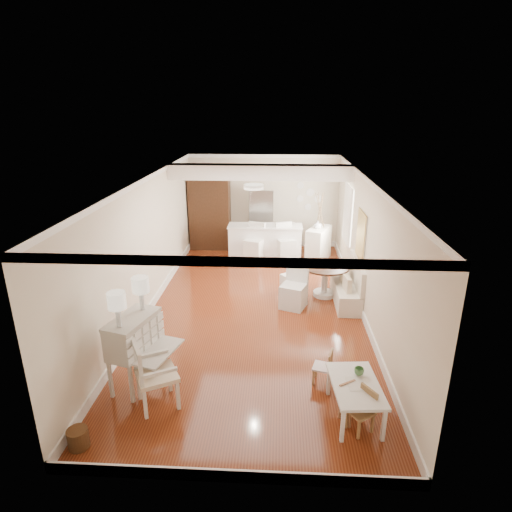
# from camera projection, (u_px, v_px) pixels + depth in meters

# --- Properties ---
(room) EXTENTS (9.00, 9.04, 2.82)m
(room) POSITION_uv_depth(u_px,v_px,m) (258.00, 217.00, 8.87)
(room) COLOR maroon
(room) RESTS_ON ground
(secretary_bureau) EXTENTS (1.14, 1.15, 1.17)m
(secretary_bureau) POSITION_uv_depth(u_px,v_px,m) (135.00, 351.00, 6.58)
(secretary_bureau) COLOR beige
(secretary_bureau) RESTS_ON ground
(gustavian_armchair) EXTENTS (0.81, 0.81, 1.04)m
(gustavian_armchair) POSITION_uv_depth(u_px,v_px,m) (157.00, 374.00, 6.14)
(gustavian_armchair) COLOR silver
(gustavian_armchair) RESTS_ON ground
(wicker_basket) EXTENTS (0.34, 0.34, 0.27)m
(wicker_basket) POSITION_uv_depth(u_px,v_px,m) (78.00, 438.00, 5.48)
(wicker_basket) COLOR #503119
(wicker_basket) RESTS_ON ground
(kids_table) EXTENTS (0.73, 1.12, 0.54)m
(kids_table) POSITION_uv_depth(u_px,v_px,m) (354.00, 400.00, 5.98)
(kids_table) COLOR white
(kids_table) RESTS_ON ground
(kids_chair_a) EXTENTS (0.42, 0.42, 0.63)m
(kids_chair_a) POSITION_uv_depth(u_px,v_px,m) (360.00, 411.00, 5.70)
(kids_chair_a) COLOR #9D7547
(kids_chair_a) RESTS_ON ground
(kids_chair_b) EXTENTS (0.35, 0.35, 0.59)m
(kids_chair_b) POSITION_uv_depth(u_px,v_px,m) (322.00, 366.00, 6.71)
(kids_chair_b) COLOR #9A7446
(kids_chair_b) RESTS_ON ground
(kids_chair_c) EXTENTS (0.37, 0.37, 0.56)m
(kids_chair_c) POSITION_uv_depth(u_px,v_px,m) (352.00, 403.00, 5.89)
(kids_chair_c) COLOR #A6704B
(kids_chair_c) RESTS_ON ground
(banquette) EXTENTS (0.52, 1.60, 0.98)m
(banquette) POSITION_uv_depth(u_px,v_px,m) (346.00, 281.00, 9.43)
(banquette) COLOR silver
(banquette) RESTS_ON ground
(dining_table) EXTENTS (1.24, 1.24, 0.74)m
(dining_table) POSITION_uv_depth(u_px,v_px,m) (325.00, 281.00, 9.77)
(dining_table) COLOR #3F2114
(dining_table) RESTS_ON ground
(slip_chair_near) EXTENTS (0.65, 0.66, 1.04)m
(slip_chair_near) POSITION_uv_depth(u_px,v_px,m) (294.00, 285.00, 9.17)
(slip_chair_near) COLOR white
(slip_chair_near) RESTS_ON ground
(slip_chair_far) EXTENTS (0.55, 0.55, 0.81)m
(slip_chair_far) POSITION_uv_depth(u_px,v_px,m) (291.00, 275.00, 10.01)
(slip_chair_far) COLOR silver
(slip_chair_far) RESTS_ON ground
(breakfast_counter) EXTENTS (2.05, 0.65, 1.03)m
(breakfast_counter) POSITION_uv_depth(u_px,v_px,m) (265.00, 243.00, 11.97)
(breakfast_counter) COLOR white
(breakfast_counter) RESTS_ON ground
(bar_stool_left) EXTENTS (0.59, 0.59, 1.16)m
(bar_stool_left) POSITION_uv_depth(u_px,v_px,m) (254.00, 244.00, 11.64)
(bar_stool_left) COLOR white
(bar_stool_left) RESTS_ON ground
(bar_stool_right) EXTENTS (0.59, 0.59, 1.15)m
(bar_stool_right) POSITION_uv_depth(u_px,v_px,m) (286.00, 244.00, 11.67)
(bar_stool_right) COLOR silver
(bar_stool_right) RESTS_ON ground
(pantry_cabinet) EXTENTS (1.20, 0.60, 2.30)m
(pantry_cabinet) POSITION_uv_depth(u_px,v_px,m) (210.00, 211.00, 12.86)
(pantry_cabinet) COLOR #381E11
(pantry_cabinet) RESTS_ON ground
(fridge) EXTENTS (0.75, 0.65, 1.80)m
(fridge) POSITION_uv_depth(u_px,v_px,m) (273.00, 220.00, 12.82)
(fridge) COLOR silver
(fridge) RESTS_ON ground
(sideboard) EXTENTS (0.80, 1.08, 0.95)m
(sideboard) POSITION_uv_depth(u_px,v_px,m) (318.00, 244.00, 12.01)
(sideboard) COLOR white
(sideboard) RESTS_ON ground
(pencil_cup) EXTENTS (0.17, 0.17, 0.11)m
(pencil_cup) POSITION_uv_depth(u_px,v_px,m) (359.00, 371.00, 6.08)
(pencil_cup) COLOR #528D53
(pencil_cup) RESTS_ON kids_table
(branch_vase) EXTENTS (0.26, 0.26, 0.22)m
(branch_vase) POSITION_uv_depth(u_px,v_px,m) (318.00, 225.00, 11.78)
(branch_vase) COLOR silver
(branch_vase) RESTS_ON sideboard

